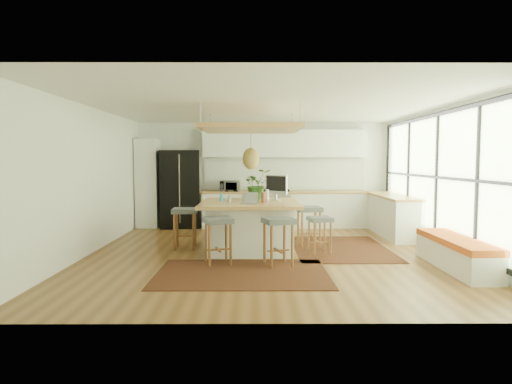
{
  "coord_description": "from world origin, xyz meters",
  "views": [
    {
      "loc": [
        -0.24,
        -7.97,
        1.72
      ],
      "look_at": [
        -0.2,
        0.5,
        1.1
      ],
      "focal_mm": 30.58,
      "sensor_mm": 36.0,
      "label": 1
    }
  ],
  "objects_px": {
    "island": "(250,226)",
    "stool_near_left": "(218,243)",
    "stool_near_right": "(278,244)",
    "island_plant": "(257,187)",
    "stool_right_front": "(320,235)",
    "fridge": "(180,191)",
    "laptop": "(249,197)",
    "stool_left_side": "(185,230)",
    "microwave": "(230,185)",
    "stool_right_back": "(309,229)",
    "monitor": "(276,187)"
  },
  "relations": [
    {
      "from": "island_plant",
      "to": "stool_left_side",
      "type": "bearing_deg",
      "value": -160.73
    },
    {
      "from": "stool_right_front",
      "to": "microwave",
      "type": "bearing_deg",
      "value": 119.68
    },
    {
      "from": "stool_near_right",
      "to": "island_plant",
      "type": "xyz_separation_m",
      "value": [
        -0.34,
        1.85,
        0.81
      ]
    },
    {
      "from": "stool_near_left",
      "to": "laptop",
      "type": "bearing_deg",
      "value": 53.53
    },
    {
      "from": "stool_near_left",
      "to": "stool_right_back",
      "type": "xyz_separation_m",
      "value": [
        1.69,
        1.48,
        0.0
      ]
    },
    {
      "from": "monitor",
      "to": "stool_right_back",
      "type": "bearing_deg",
      "value": 45.85
    },
    {
      "from": "laptop",
      "to": "island",
      "type": "bearing_deg",
      "value": 101.49
    },
    {
      "from": "stool_near_right",
      "to": "stool_left_side",
      "type": "xyz_separation_m",
      "value": [
        -1.74,
        1.37,
        0.0
      ]
    },
    {
      "from": "stool_left_side",
      "to": "island_plant",
      "type": "bearing_deg",
      "value": 19.27
    },
    {
      "from": "fridge",
      "to": "island",
      "type": "relative_size",
      "value": 1.06
    },
    {
      "from": "laptop",
      "to": "island_plant",
      "type": "relative_size",
      "value": 0.52
    },
    {
      "from": "island",
      "to": "stool_left_side",
      "type": "height_order",
      "value": "island"
    },
    {
      "from": "island",
      "to": "stool_near_right",
      "type": "relative_size",
      "value": 2.37
    },
    {
      "from": "fridge",
      "to": "stool_left_side",
      "type": "relative_size",
      "value": 2.5
    },
    {
      "from": "microwave",
      "to": "island_plant",
      "type": "height_order",
      "value": "island_plant"
    },
    {
      "from": "island_plant",
      "to": "laptop",
      "type": "bearing_deg",
      "value": -97.96
    },
    {
      "from": "island",
      "to": "stool_near_left",
      "type": "distance_m",
      "value": 1.24
    },
    {
      "from": "island",
      "to": "laptop",
      "type": "relative_size",
      "value": 5.85
    },
    {
      "from": "stool_left_side",
      "to": "laptop",
      "type": "distance_m",
      "value": 1.55
    },
    {
      "from": "monitor",
      "to": "island_plant",
      "type": "bearing_deg",
      "value": -176.11
    },
    {
      "from": "stool_right_front",
      "to": "stool_right_back",
      "type": "distance_m",
      "value": 0.73
    },
    {
      "from": "stool_near_right",
      "to": "stool_right_front",
      "type": "bearing_deg",
      "value": 46.7
    },
    {
      "from": "stool_near_right",
      "to": "monitor",
      "type": "bearing_deg",
      "value": 88.27
    },
    {
      "from": "stool_near_right",
      "to": "stool_right_back",
      "type": "xyz_separation_m",
      "value": [
        0.7,
        1.58,
        0.0
      ]
    },
    {
      "from": "stool_right_back",
      "to": "stool_left_side",
      "type": "relative_size",
      "value": 1.01
    },
    {
      "from": "fridge",
      "to": "stool_right_front",
      "type": "xyz_separation_m",
      "value": [
        3.09,
        -3.22,
        -0.57
      ]
    },
    {
      "from": "laptop",
      "to": "microwave",
      "type": "relative_size",
      "value": 0.65
    },
    {
      "from": "stool_near_right",
      "to": "stool_right_front",
      "type": "xyz_separation_m",
      "value": [
        0.81,
        0.86,
        0.0
      ]
    },
    {
      "from": "stool_right_front",
      "to": "monitor",
      "type": "bearing_deg",
      "value": 138.05
    },
    {
      "from": "stool_near_left",
      "to": "island_plant",
      "type": "distance_m",
      "value": 2.04
    },
    {
      "from": "island",
      "to": "stool_near_left",
      "type": "height_order",
      "value": "island"
    },
    {
      "from": "stool_near_left",
      "to": "stool_right_front",
      "type": "distance_m",
      "value": 1.96
    },
    {
      "from": "stool_right_back",
      "to": "stool_left_side",
      "type": "xyz_separation_m",
      "value": [
        -2.44,
        -0.21,
        0.0
      ]
    },
    {
      "from": "stool_near_right",
      "to": "laptop",
      "type": "distance_m",
      "value": 1.15
    },
    {
      "from": "fridge",
      "to": "microwave",
      "type": "relative_size",
      "value": 4.03
    },
    {
      "from": "stool_near_left",
      "to": "island",
      "type": "bearing_deg",
      "value": 65.15
    },
    {
      "from": "stool_near_left",
      "to": "monitor",
      "type": "relative_size",
      "value": 1.42
    },
    {
      "from": "stool_left_side",
      "to": "island_plant",
      "type": "xyz_separation_m",
      "value": [
        1.4,
        0.49,
        0.81
      ]
    },
    {
      "from": "island",
      "to": "stool_near_right",
      "type": "distance_m",
      "value": 1.31
    },
    {
      "from": "stool_near_right",
      "to": "stool_left_side",
      "type": "distance_m",
      "value": 2.21
    },
    {
      "from": "island",
      "to": "island_plant",
      "type": "xyz_separation_m",
      "value": [
        0.13,
        0.63,
        0.7
      ]
    },
    {
      "from": "fridge",
      "to": "stool_near_left",
      "type": "bearing_deg",
      "value": -79.11
    },
    {
      "from": "stool_right_back",
      "to": "island_plant",
      "type": "height_order",
      "value": "island_plant"
    },
    {
      "from": "fridge",
      "to": "stool_right_back",
      "type": "relative_size",
      "value": 2.48
    },
    {
      "from": "stool_near_left",
      "to": "stool_left_side",
      "type": "height_order",
      "value": "stool_left_side"
    },
    {
      "from": "fridge",
      "to": "microwave",
      "type": "distance_m",
      "value": 1.28
    },
    {
      "from": "stool_near_right",
      "to": "microwave",
      "type": "xyz_separation_m",
      "value": [
        -1.01,
        4.05,
        0.74
      ]
    },
    {
      "from": "stool_right_front",
      "to": "island_plant",
      "type": "bearing_deg",
      "value": 139.07
    },
    {
      "from": "stool_near_right",
      "to": "stool_right_back",
      "type": "relative_size",
      "value": 0.98
    },
    {
      "from": "laptop",
      "to": "island_plant",
      "type": "xyz_separation_m",
      "value": [
        0.15,
        1.08,
        0.12
      ]
    }
  ]
}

